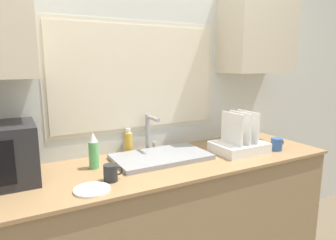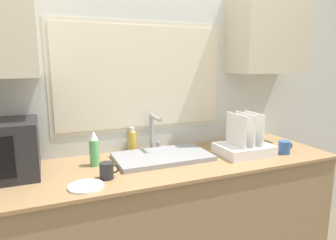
{
  "view_description": "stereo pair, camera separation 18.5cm",
  "coord_description": "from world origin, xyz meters",
  "px_view_note": "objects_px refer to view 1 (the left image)",
  "views": [
    {
      "loc": [
        -0.82,
        -1.3,
        1.54
      ],
      "look_at": [
        0.04,
        0.3,
        1.19
      ],
      "focal_mm": 32.0,
      "sensor_mm": 36.0,
      "label": 1
    },
    {
      "loc": [
        -0.66,
        -1.38,
        1.54
      ],
      "look_at": [
        0.04,
        0.3,
        1.19
      ],
      "focal_mm": 32.0,
      "sensor_mm": 36.0,
      "label": 2
    }
  ],
  "objects_px": {
    "dish_rack": "(239,143)",
    "mug_near_sink": "(111,173)",
    "faucet": "(150,130)",
    "soap_bottle": "(129,142)",
    "spray_bottle": "(94,151)"
  },
  "relations": [
    {
      "from": "dish_rack",
      "to": "mug_near_sink",
      "type": "bearing_deg",
      "value": -175.22
    },
    {
      "from": "faucet",
      "to": "soap_bottle",
      "type": "distance_m",
      "value": 0.17
    },
    {
      "from": "faucet",
      "to": "spray_bottle",
      "type": "relative_size",
      "value": 1.22
    },
    {
      "from": "soap_bottle",
      "to": "mug_near_sink",
      "type": "distance_m",
      "value": 0.52
    },
    {
      "from": "dish_rack",
      "to": "soap_bottle",
      "type": "distance_m",
      "value": 0.79
    },
    {
      "from": "faucet",
      "to": "mug_near_sink",
      "type": "height_order",
      "value": "faucet"
    },
    {
      "from": "dish_rack",
      "to": "faucet",
      "type": "bearing_deg",
      "value": 150.92
    },
    {
      "from": "spray_bottle",
      "to": "faucet",
      "type": "bearing_deg",
      "value": 18.7
    },
    {
      "from": "faucet",
      "to": "spray_bottle",
      "type": "distance_m",
      "value": 0.47
    },
    {
      "from": "dish_rack",
      "to": "soap_bottle",
      "type": "bearing_deg",
      "value": 152.93
    },
    {
      "from": "soap_bottle",
      "to": "spray_bottle",
      "type": "bearing_deg",
      "value": -146.65
    },
    {
      "from": "soap_bottle",
      "to": "dish_rack",
      "type": "bearing_deg",
      "value": -27.07
    },
    {
      "from": "faucet",
      "to": "soap_bottle",
      "type": "height_order",
      "value": "faucet"
    },
    {
      "from": "dish_rack",
      "to": "soap_bottle",
      "type": "height_order",
      "value": "dish_rack"
    },
    {
      "from": "spray_bottle",
      "to": "soap_bottle",
      "type": "xyz_separation_m",
      "value": [
        0.3,
        0.2,
        -0.03
      ]
    }
  ]
}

